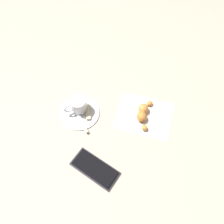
% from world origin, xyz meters
% --- Properties ---
extents(ground_plane, '(1.80, 1.80, 0.00)m').
position_xyz_m(ground_plane, '(0.00, 0.00, 0.00)').
color(ground_plane, '#B2A692').
extents(saucer, '(0.14, 0.14, 0.01)m').
position_xyz_m(saucer, '(0.11, 0.06, 0.00)').
color(saucer, silver).
rests_on(saucer, ground).
extents(espresso_cup, '(0.07, 0.07, 0.05)m').
position_xyz_m(espresso_cup, '(0.11, 0.05, 0.04)').
color(espresso_cup, silver).
rests_on(espresso_cup, saucer).
extents(teaspoon, '(0.10, 0.09, 0.01)m').
position_xyz_m(teaspoon, '(0.11, 0.07, 0.01)').
color(teaspoon, silver).
rests_on(teaspoon, saucer).
extents(sugar_packet, '(0.04, 0.06, 0.01)m').
position_xyz_m(sugar_packet, '(0.08, 0.05, 0.01)').
color(sugar_packet, beige).
rests_on(sugar_packet, saucer).
extents(napkin, '(0.21, 0.18, 0.00)m').
position_xyz_m(napkin, '(-0.12, -0.02, 0.00)').
color(napkin, silver).
rests_on(napkin, ground).
extents(croissant, '(0.06, 0.13, 0.03)m').
position_xyz_m(croissant, '(-0.11, -0.01, 0.02)').
color(croissant, orange).
rests_on(croissant, napkin).
extents(cell_phone, '(0.17, 0.10, 0.01)m').
position_xyz_m(cell_phone, '(-0.03, 0.23, 0.00)').
color(cell_phone, black).
rests_on(cell_phone, ground).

